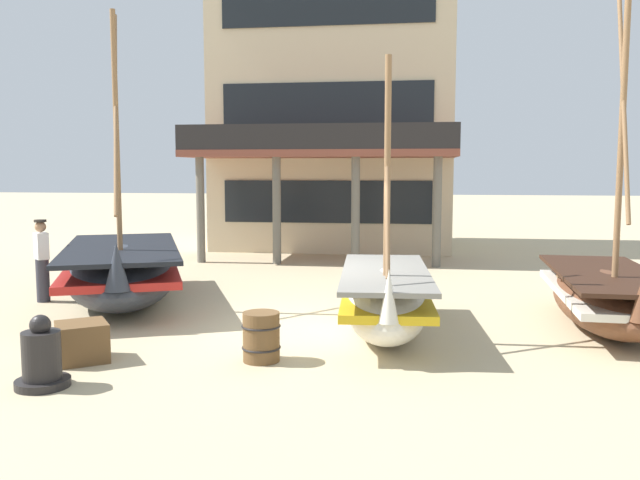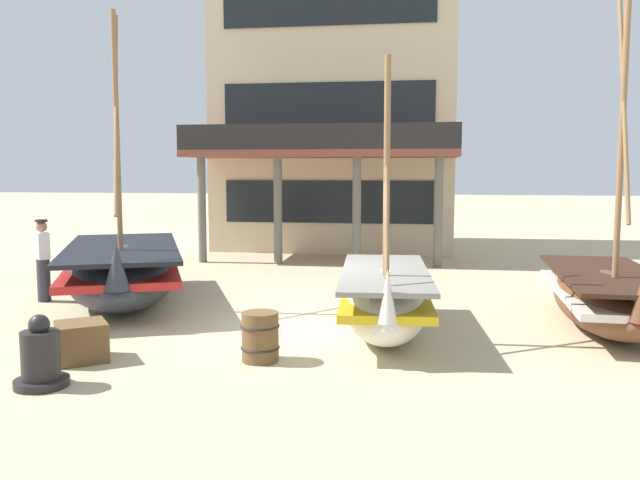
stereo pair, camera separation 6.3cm
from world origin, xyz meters
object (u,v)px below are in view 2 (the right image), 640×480
at_px(capstan_winch, 41,359).
at_px(wooden_barrel, 260,337).
at_px(fisherman_by_hull, 43,261).
at_px(harbor_building_main, 338,112).
at_px(fishing_boat_near_left, 385,298).
at_px(fishing_boat_far_right, 606,296).
at_px(cargo_crate, 82,342).
at_px(fishing_boat_centre_large, 123,271).

xyz_separation_m(capstan_winch, wooden_barrel, (2.44, 1.47, -0.00)).
relative_size(fisherman_by_hull, wooden_barrel, 2.41).
height_order(wooden_barrel, harbor_building_main, harbor_building_main).
distance_m(fishing_boat_near_left, harbor_building_main, 13.43).
height_order(fishing_boat_near_left, wooden_barrel, fishing_boat_near_left).
bearing_deg(capstan_winch, fishing_boat_near_left, 38.73).
height_order(fishing_boat_near_left, harbor_building_main, harbor_building_main).
relative_size(capstan_winch, wooden_barrel, 1.31).
bearing_deg(fisherman_by_hull, fishing_boat_far_right, -3.92).
distance_m(capstan_winch, cargo_crate, 1.12).
xyz_separation_m(fishing_boat_near_left, cargo_crate, (-4.17, -2.18, -0.31)).
bearing_deg(wooden_barrel, fishing_boat_far_right, 26.96).
distance_m(fisherman_by_hull, cargo_crate, 4.81).
relative_size(fishing_boat_far_right, fisherman_by_hull, 3.42).
xyz_separation_m(fishing_boat_near_left, capstan_winch, (-4.11, -3.29, -0.23)).
bearing_deg(harbor_building_main, fishing_boat_centre_large, -105.93).
xyz_separation_m(fishing_boat_near_left, harbor_building_main, (-2.28, 12.58, 4.12)).
xyz_separation_m(fishing_boat_centre_large, harbor_building_main, (3.09, 10.83, 4.06)).
height_order(fishing_boat_centre_large, cargo_crate, fishing_boat_centre_large).
xyz_separation_m(fishing_boat_far_right, cargo_crate, (-7.87, -3.08, -0.28)).
bearing_deg(fishing_boat_far_right, wooden_barrel, -153.04).
height_order(fishing_boat_near_left, capstan_winch, fishing_boat_near_left).
relative_size(fishing_boat_near_left, wooden_barrel, 6.31).
height_order(fishing_boat_far_right, cargo_crate, fishing_boat_far_right).
xyz_separation_m(fishing_boat_centre_large, fisherman_by_hull, (-1.67, -0.11, 0.19)).
xyz_separation_m(fishing_boat_centre_large, wooden_barrel, (3.71, -3.58, -0.30)).
distance_m(wooden_barrel, harbor_building_main, 15.06).
bearing_deg(wooden_barrel, fisherman_by_hull, 147.20).
height_order(cargo_crate, harbor_building_main, harbor_building_main).
xyz_separation_m(capstan_winch, cargo_crate, (-0.06, 1.12, -0.08)).
relative_size(fisherman_by_hull, harbor_building_main, 0.18).
bearing_deg(cargo_crate, harbor_building_main, 82.73).
relative_size(fisherman_by_hull, cargo_crate, 2.54).
distance_m(fishing_boat_centre_large, wooden_barrel, 5.16).
relative_size(fishing_boat_far_right, capstan_winch, 6.31).
xyz_separation_m(fisherman_by_hull, wooden_barrel, (5.38, -3.47, -0.48)).
relative_size(fishing_boat_centre_large, fisherman_by_hull, 3.49).
xyz_separation_m(fishing_boat_near_left, fisherman_by_hull, (-7.04, 1.64, 0.24)).
distance_m(fishing_boat_near_left, capstan_winch, 5.27).
xyz_separation_m(fisherman_by_hull, capstan_winch, (2.93, -4.93, -0.48)).
bearing_deg(fisherman_by_hull, fishing_boat_near_left, -13.12).
relative_size(fishing_boat_centre_large, capstan_winch, 6.43).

